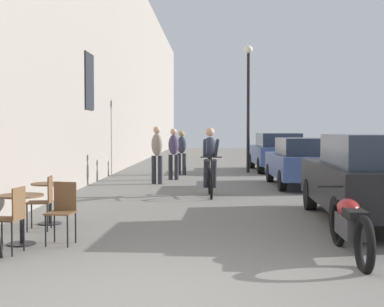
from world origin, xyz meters
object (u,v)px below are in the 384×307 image
at_px(cafe_chair_near_toward_wall, 12,215).
at_px(cyclist_on_bicycle, 210,164).
at_px(pedestrian_far, 182,150).
at_px(street_lamp, 248,92).
at_px(cafe_chair_mid_toward_street, 44,199).
at_px(pedestrian_mid, 174,151).
at_px(cafe_table_mid, 50,194).
at_px(pedestrian_near, 157,152).
at_px(cafe_table_near, 21,209).
at_px(parked_car_second, 302,161).
at_px(cafe_chair_near_toward_street, 63,208).
at_px(parked_motorcycle, 350,226).
at_px(parked_car_third, 277,151).
at_px(parked_car_nearest, 372,177).

distance_m(cafe_chair_near_toward_wall, cyclist_on_bicycle, 6.97).
height_order(pedestrian_far, street_lamp, street_lamp).
bearing_deg(cafe_chair_near_toward_wall, cafe_chair_mid_toward_street, 93.35).
bearing_deg(cafe_chair_near_toward_wall, street_lamp, 73.60).
relative_size(pedestrian_mid, pedestrian_far, 1.05).
xyz_separation_m(cafe_table_mid, pedestrian_near, (1.18, 7.07, 0.47)).
xyz_separation_m(cafe_table_near, parked_car_second, (5.38, 8.15, 0.22)).
distance_m(cafe_table_near, cafe_chair_mid_toward_street, 1.13).
distance_m(cafe_chair_near_toward_street, pedestrian_near, 8.72).
xyz_separation_m(cafe_chair_near_toward_street, pedestrian_far, (1.06, 12.06, 0.40)).
bearing_deg(cafe_table_near, parked_motorcycle, -7.32).
bearing_deg(parked_car_third, pedestrian_mid, -134.98).
distance_m(cafe_table_mid, parked_car_nearest, 5.67).
xyz_separation_m(pedestrian_near, parked_motorcycle, (3.46, -9.35, -0.59)).
distance_m(cafe_table_near, cafe_chair_near_toward_street, 0.59).
height_order(cafe_chair_mid_toward_street, parked_car_third, parked_car_third).
height_order(cafe_table_near, parked_car_third, parked_car_third).
height_order(cafe_chair_near_toward_wall, cyclist_on_bicycle, cyclist_on_bicycle).
bearing_deg(street_lamp, parked_car_second, -76.63).
bearing_deg(parked_car_third, cafe_chair_near_toward_wall, -109.81).
bearing_deg(parked_motorcycle, parked_car_nearest, 67.99).
bearing_deg(street_lamp, cafe_chair_near_toward_wall, -106.40).
xyz_separation_m(cafe_chair_near_toward_wall, street_lamp, (4.08, 13.86, 2.59)).
distance_m(cafe_chair_mid_toward_street, pedestrian_mid, 9.21).
bearing_deg(pedestrian_mid, parked_car_third, 45.02).
bearing_deg(cafe_chair_mid_toward_street, pedestrian_near, 81.80).
bearing_deg(parked_car_nearest, parked_car_second, 91.69).
bearing_deg(cafe_chair_near_toward_street, parked_car_nearest, 20.59).
height_order(cafe_table_mid, pedestrian_far, pedestrian_far).
bearing_deg(cafe_chair_near_toward_street, cafe_table_mid, 112.78).
relative_size(cafe_chair_near_toward_wall, parked_car_nearest, 0.20).
xyz_separation_m(pedestrian_mid, parked_car_third, (3.86, 3.87, -0.17)).
relative_size(cyclist_on_bicycle, street_lamp, 0.36).
relative_size(cafe_chair_mid_toward_street, cyclist_on_bicycle, 0.51).
relative_size(cafe_chair_mid_toward_street, pedestrian_mid, 0.52).
xyz_separation_m(cafe_chair_near_toward_street, pedestrian_mid, (0.90, 10.12, 0.44)).
bearing_deg(cafe_table_mid, pedestrian_near, 80.55).
relative_size(pedestrian_near, parked_car_nearest, 0.39).
bearing_deg(cafe_chair_near_toward_wall, parked_car_nearest, 24.62).
bearing_deg(parked_motorcycle, pedestrian_far, 102.82).
height_order(cafe_table_mid, cafe_chair_mid_toward_street, cafe_chair_mid_toward_street).
distance_m(cyclist_on_bicycle, pedestrian_mid, 4.49).
bearing_deg(cafe_table_mid, cafe_chair_mid_toward_street, -82.41).
bearing_deg(parked_car_second, pedestrian_near, 171.93).
xyz_separation_m(cafe_chair_near_toward_wall, parked_car_second, (5.30, 8.72, 0.22)).
relative_size(cafe_table_near, cafe_chair_near_toward_wall, 0.81).
bearing_deg(pedestrian_mid, cafe_chair_near_toward_street, -95.10).
height_order(cafe_table_near, cafe_table_mid, same).
relative_size(pedestrian_mid, parked_car_nearest, 0.38).
height_order(cafe_chair_mid_toward_street, pedestrian_mid, pedestrian_mid).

